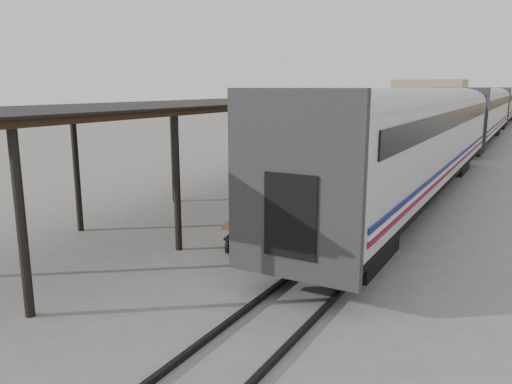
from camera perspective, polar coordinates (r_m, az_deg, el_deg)
The scene contains 10 objects.
ground at distance 15.80m, azimuth -0.42°, elevation -5.33°, with size 160.00×160.00×0.00m, color slate.
train at distance 47.14m, azimuth 24.29°, elevation 8.44°, with size 3.45×76.01×4.01m.
canopy at distance 38.68m, azimuth 13.14°, elevation 10.59°, with size 4.90×64.30×4.15m.
rails at distance 47.53m, azimuth 24.05°, elevation 5.29°, with size 1.54×150.00×0.12m.
building_left at distance 96.72m, azimuth 19.15°, elevation 10.25°, with size 12.00×8.00×6.00m, color tan.
baggage_cart at distance 15.02m, azimuth -0.16°, elevation -3.68°, with size 1.74×2.61×0.86m.
suitcase_stack at distance 15.29m, azimuth -0.15°, elevation -1.89°, with size 1.30×1.19×0.44m.
luggage_tug at distance 33.25m, azimuth 14.14°, elevation 4.38°, with size 1.11×1.49×1.18m.
porter at distance 14.07m, azimuth -0.57°, elevation 0.16°, with size 0.70×0.46×1.92m, color navy.
pedestrian at distance 27.58m, azimuth 5.06°, elevation 4.01°, with size 1.08×0.45×1.84m, color black.
Camera 1 is at (7.47, -13.11, 4.68)m, focal length 35.00 mm.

